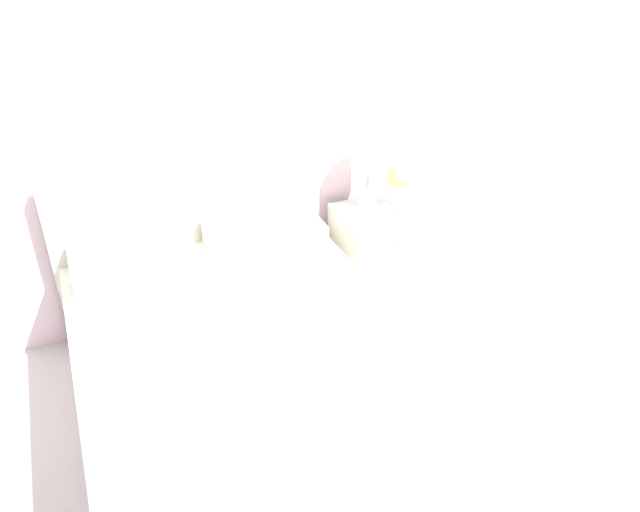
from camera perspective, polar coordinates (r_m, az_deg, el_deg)
ground_plane at (r=3.90m, az=-10.81°, el=-5.11°), size 12.00×12.00×0.00m
wall_back at (r=3.40m, az=-13.26°, el=13.69°), size 8.00×0.06×2.60m
bed at (r=2.96m, az=-6.63°, el=-11.18°), size 1.50×2.14×0.97m
nightstand at (r=3.87m, az=5.26°, el=0.25°), size 0.49×0.44×0.59m
table_lamp at (r=3.69m, az=4.42°, el=8.15°), size 0.17×0.17×0.38m
flower_vase at (r=3.75m, az=7.22°, el=6.92°), size 0.15×0.15×0.26m
teacup at (r=3.69m, az=7.74°, el=4.13°), size 0.13×0.13×0.05m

